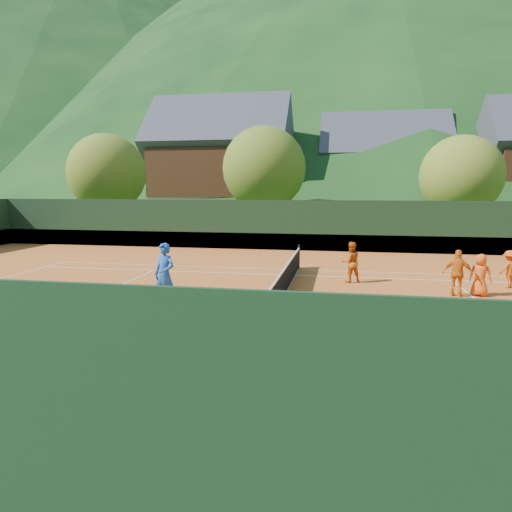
% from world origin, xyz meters
% --- Properties ---
extents(ground, '(400.00, 400.00, 0.00)m').
position_xyz_m(ground, '(0.00, 0.00, 0.00)').
color(ground, '#2B4E18').
rests_on(ground, ground).
extents(clay_court, '(40.00, 24.00, 0.02)m').
position_xyz_m(clay_court, '(0.00, 0.00, 0.01)').
color(clay_court, '#C35C1F').
rests_on(clay_court, ground).
extents(mountain_far, '(280.00, 280.00, 110.00)m').
position_xyz_m(mountain_far, '(10.00, 160.00, 55.00)').
color(mountain_far, '#123312').
rests_on(mountain_far, ground).
extents(mountain_far_left, '(260.00, 260.00, 100.00)m').
position_xyz_m(mountain_far_left, '(-90.00, 150.00, 50.00)').
color(mountain_far_left, black).
rests_on(mountain_far_left, ground).
extents(coach, '(0.84, 0.67, 1.99)m').
position_xyz_m(coach, '(-3.58, -1.62, 1.01)').
color(coach, blue).
rests_on(coach, clay_court).
extents(student_a, '(0.94, 0.84, 1.61)m').
position_xyz_m(student_a, '(2.31, 3.08, 0.82)').
color(student_a, '#D75D13').
rests_on(student_a, clay_court).
extents(student_b, '(1.02, 0.65, 1.62)m').
position_xyz_m(student_b, '(5.88, 1.33, 0.83)').
color(student_b, orange).
rests_on(student_b, clay_court).
extents(student_c, '(0.85, 0.72, 1.47)m').
position_xyz_m(student_c, '(6.66, 1.51, 0.76)').
color(student_c, '#F85B16').
rests_on(student_c, clay_court).
extents(student_d, '(1.05, 0.84, 1.42)m').
position_xyz_m(student_d, '(8.11, 3.10, 0.73)').
color(student_d, '#DA5813').
rests_on(student_d, clay_court).
extents(tennis_ball_0, '(0.07, 0.07, 0.07)m').
position_xyz_m(tennis_ball_0, '(2.39, -5.55, 0.05)').
color(tennis_ball_0, '#CBE526').
rests_on(tennis_ball_0, clay_court).
extents(tennis_ball_1, '(0.07, 0.07, 0.07)m').
position_xyz_m(tennis_ball_1, '(0.26, -8.78, 0.05)').
color(tennis_ball_1, '#CBE526').
rests_on(tennis_ball_1, clay_court).
extents(tennis_ball_2, '(0.07, 0.07, 0.07)m').
position_xyz_m(tennis_ball_2, '(-0.91, -1.60, 0.05)').
color(tennis_ball_2, '#CBE526').
rests_on(tennis_ball_2, clay_court).
extents(tennis_ball_3, '(0.07, 0.07, 0.07)m').
position_xyz_m(tennis_ball_3, '(4.83, -4.89, 0.05)').
color(tennis_ball_3, '#CBE526').
rests_on(tennis_ball_3, clay_court).
extents(tennis_ball_4, '(0.07, 0.07, 0.07)m').
position_xyz_m(tennis_ball_4, '(-0.59, -6.71, 0.05)').
color(tennis_ball_4, '#CBE526').
rests_on(tennis_ball_4, clay_court).
extents(tennis_ball_7, '(0.07, 0.07, 0.07)m').
position_xyz_m(tennis_ball_7, '(-7.79, -1.70, 0.05)').
color(tennis_ball_7, '#CBE526').
rests_on(tennis_ball_7, clay_court).
extents(tennis_ball_8, '(0.07, 0.07, 0.07)m').
position_xyz_m(tennis_ball_8, '(-7.28, -2.74, 0.05)').
color(tennis_ball_8, '#CBE526').
rests_on(tennis_ball_8, clay_court).
extents(tennis_ball_9, '(0.07, 0.07, 0.07)m').
position_xyz_m(tennis_ball_9, '(-2.84, -9.08, 0.05)').
color(tennis_ball_9, '#CBE526').
rests_on(tennis_ball_9, clay_court).
extents(tennis_ball_11, '(0.07, 0.07, 0.07)m').
position_xyz_m(tennis_ball_11, '(5.59, -1.00, 0.05)').
color(tennis_ball_11, '#CBE526').
rests_on(tennis_ball_11, clay_court).
extents(tennis_ball_12, '(0.07, 0.07, 0.07)m').
position_xyz_m(tennis_ball_12, '(2.69, -3.89, 0.05)').
color(tennis_ball_12, '#CBE526').
rests_on(tennis_ball_12, clay_court).
extents(tennis_ball_13, '(0.07, 0.07, 0.07)m').
position_xyz_m(tennis_ball_13, '(-8.22, -2.83, 0.05)').
color(tennis_ball_13, '#CBE526').
rests_on(tennis_ball_13, clay_court).
extents(tennis_ball_15, '(0.07, 0.07, 0.07)m').
position_xyz_m(tennis_ball_15, '(-4.81, -4.15, 0.05)').
color(tennis_ball_15, '#CBE526').
rests_on(tennis_ball_15, clay_court).
extents(tennis_ball_16, '(0.07, 0.07, 0.07)m').
position_xyz_m(tennis_ball_16, '(1.97, -8.21, 0.05)').
color(tennis_ball_16, '#CBE526').
rests_on(tennis_ball_16, clay_court).
extents(tennis_ball_17, '(0.07, 0.07, 0.07)m').
position_xyz_m(tennis_ball_17, '(-1.15, -9.34, 0.05)').
color(tennis_ball_17, '#CBE526').
rests_on(tennis_ball_17, clay_court).
extents(tennis_ball_18, '(0.07, 0.07, 0.07)m').
position_xyz_m(tennis_ball_18, '(4.12, -7.40, 0.05)').
color(tennis_ball_18, '#CBE526').
rests_on(tennis_ball_18, clay_court).
extents(tennis_ball_19, '(0.07, 0.07, 0.07)m').
position_xyz_m(tennis_ball_19, '(-6.73, -4.75, 0.05)').
color(tennis_ball_19, '#CBE526').
rests_on(tennis_ball_19, clay_court).
extents(tennis_ball_21, '(0.07, 0.07, 0.07)m').
position_xyz_m(tennis_ball_21, '(0.45, -1.70, 0.05)').
color(tennis_ball_21, '#CBE526').
rests_on(tennis_ball_21, clay_court).
extents(tennis_ball_23, '(0.07, 0.07, 0.07)m').
position_xyz_m(tennis_ball_23, '(1.62, -7.89, 0.05)').
color(tennis_ball_23, '#CBE526').
rests_on(tennis_ball_23, clay_court).
extents(tennis_ball_26, '(0.07, 0.07, 0.07)m').
position_xyz_m(tennis_ball_26, '(-1.07, -4.75, 0.05)').
color(tennis_ball_26, '#CBE526').
rests_on(tennis_ball_26, clay_court).
extents(tennis_ball_27, '(0.07, 0.07, 0.07)m').
position_xyz_m(tennis_ball_27, '(-2.28, -6.41, 0.05)').
color(tennis_ball_27, '#CBE526').
rests_on(tennis_ball_27, clay_court).
extents(court_lines, '(23.83, 11.03, 0.00)m').
position_xyz_m(court_lines, '(0.00, 0.00, 0.02)').
color(court_lines, silver).
rests_on(court_lines, clay_court).
extents(tennis_net, '(0.10, 12.07, 1.10)m').
position_xyz_m(tennis_net, '(0.00, 0.00, 0.52)').
color(tennis_net, black).
rests_on(tennis_net, clay_court).
extents(perimeter_fence, '(40.40, 24.24, 3.00)m').
position_xyz_m(perimeter_fence, '(0.00, 0.00, 1.27)').
color(perimeter_fence, black).
rests_on(perimeter_fence, clay_court).
extents(ball_hopper, '(0.57, 0.57, 1.00)m').
position_xyz_m(ball_hopper, '(-7.24, -3.67, 0.77)').
color(ball_hopper, black).
rests_on(ball_hopper, clay_court).
extents(chalet_left, '(13.80, 9.93, 12.92)m').
position_xyz_m(chalet_left, '(-10.00, 30.00, 5.65)').
color(chalet_left, beige).
rests_on(chalet_left, ground).
extents(chalet_mid, '(12.65, 8.82, 11.45)m').
position_xyz_m(chalet_mid, '(6.00, 34.00, 4.99)').
color(chalet_mid, beige).
rests_on(chalet_mid, ground).
extents(tree_a, '(6.00, 6.00, 7.88)m').
position_xyz_m(tree_a, '(-16.00, 18.00, 4.87)').
color(tree_a, '#3C2718').
rests_on(tree_a, ground).
extents(tree_b, '(6.40, 6.40, 8.40)m').
position_xyz_m(tree_b, '(-4.00, 20.00, 5.19)').
color(tree_b, '#432A1A').
rests_on(tree_b, ground).
extents(tree_c, '(5.60, 5.60, 7.35)m').
position_xyz_m(tree_c, '(10.00, 19.00, 4.54)').
color(tree_c, '#3C2818').
rests_on(tree_c, ground).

